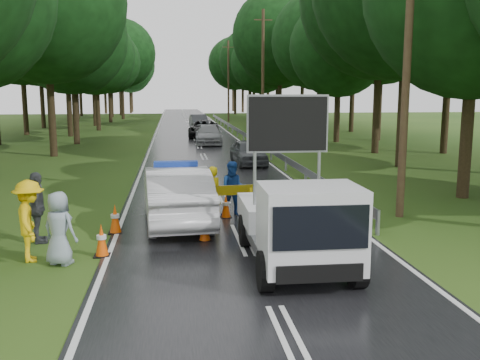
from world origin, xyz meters
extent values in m
plane|color=#254714|center=(0.00, 0.00, 0.00)|extent=(160.00, 160.00, 0.00)
cube|color=black|center=(0.00, 30.00, 0.01)|extent=(7.00, 140.00, 0.02)
cylinder|color=gray|center=(3.70, 0.00, 0.35)|extent=(0.12, 0.12, 0.70)
cube|color=gray|center=(3.70, 30.00, 0.55)|extent=(0.05, 60.00, 0.30)
cylinder|color=#432C1F|center=(5.20, 2.00, 5.00)|extent=(0.24, 0.24, 10.00)
cylinder|color=#432C1F|center=(5.20, 28.00, 5.00)|extent=(0.24, 0.24, 10.00)
cube|color=#432C1F|center=(5.20, 28.00, 9.20)|extent=(1.40, 0.08, 0.08)
cylinder|color=#432C1F|center=(5.20, 54.00, 5.00)|extent=(0.24, 0.24, 10.00)
cube|color=#432C1F|center=(5.20, 54.00, 9.20)|extent=(1.40, 0.08, 0.08)
imported|color=silver|center=(-1.71, 1.99, 0.85)|extent=(2.17, 5.25, 1.69)
cube|color=#1938A5|center=(-1.71, 1.99, 1.78)|extent=(1.29, 0.45, 0.17)
cube|color=gray|center=(0.91, -1.76, 0.54)|extent=(1.98, 4.11, 0.24)
cube|color=silver|center=(0.91, -0.79, 0.92)|extent=(2.07, 2.35, 0.54)
cube|color=silver|center=(0.89, -3.52, 1.22)|extent=(1.96, 1.58, 1.65)
cube|color=black|center=(0.88, -4.31, 1.41)|extent=(1.80, 0.06, 0.83)
cube|color=black|center=(0.91, -1.18, 3.12)|extent=(1.85, 0.13, 1.27)
cylinder|color=black|center=(-0.04, -3.70, 0.41)|extent=(0.28, 0.82, 0.82)
cylinder|color=black|center=(1.81, -3.72, 0.41)|extent=(0.28, 0.82, 0.82)
cylinder|color=black|center=(-0.01, -0.59, 0.41)|extent=(0.28, 0.82, 0.82)
cylinder|color=black|center=(1.84, -0.60, 0.41)|extent=(0.28, 0.82, 0.82)
cube|color=yellow|center=(-1.82, 1.23, 0.56)|extent=(0.07, 0.07, 1.13)
cube|color=yellow|center=(-1.26, 1.29, 0.56)|extent=(0.07, 0.07, 1.13)
cube|color=yellow|center=(0.42, 1.47, 0.56)|extent=(0.07, 0.07, 1.13)
cube|color=yellow|center=(0.98, 1.53, 0.56)|extent=(0.07, 0.07, 1.13)
cube|color=#F2CC00|center=(-0.42, 1.38, 1.07)|extent=(2.92, 0.38, 0.28)
imported|color=yellow|center=(-0.67, 2.00, 0.84)|extent=(0.73, 0.62, 1.69)
imported|color=#18439E|center=(0.07, 2.75, 0.86)|extent=(0.89, 0.72, 1.72)
imported|color=yellow|center=(-5.06, -1.15, 0.95)|extent=(0.99, 1.36, 1.89)
imported|color=#393C40|center=(-5.26, 0.37, 0.92)|extent=(0.70, 1.16, 1.85)
imported|color=#85959F|center=(-4.35, -1.50, 0.84)|extent=(0.97, 0.85, 1.68)
imported|color=#464A4E|center=(2.16, 14.35, 0.67)|extent=(1.79, 3.99, 1.33)
imported|color=gray|center=(0.80, 25.56, 0.69)|extent=(2.12, 4.81, 1.37)
imported|color=black|center=(0.80, 31.56, 0.71)|extent=(2.93, 5.35, 1.42)
imported|color=#42444A|center=(0.80, 40.77, 0.75)|extent=(1.87, 4.65, 1.50)
cube|color=black|center=(-3.50, -1.00, 0.02)|extent=(0.37, 0.37, 0.03)
cone|color=#F25107|center=(-3.50, -1.00, 0.41)|extent=(0.31, 0.31, 0.77)
cube|color=black|center=(-1.00, 0.00, 0.02)|extent=(0.36, 0.36, 0.03)
cone|color=#F25107|center=(-1.00, 0.00, 0.39)|extent=(0.29, 0.29, 0.73)
cube|color=black|center=(-0.20, 2.50, 0.02)|extent=(0.36, 0.36, 0.03)
cone|color=#F25107|center=(-0.20, 2.50, 0.39)|extent=(0.29, 0.29, 0.73)
cube|color=black|center=(-3.40, 1.09, 0.02)|extent=(0.39, 0.39, 0.03)
cone|color=#F25107|center=(-3.40, 1.09, 0.42)|extent=(0.32, 0.32, 0.79)
cube|color=black|center=(2.70, 1.93, 0.02)|extent=(0.39, 0.39, 0.03)
cone|color=#F25107|center=(2.70, 1.93, 0.42)|extent=(0.32, 0.32, 0.80)
camera|label=1|loc=(-1.76, -13.53, 3.89)|focal=40.00mm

